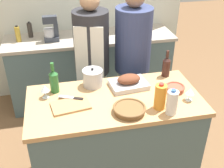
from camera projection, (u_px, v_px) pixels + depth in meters
name	position (u px, v px, depth m)	size (l,w,h in m)	color
kitchen_island	(114.00, 140.00, 2.59)	(1.46, 0.73, 0.93)	#4C666B
back_counter	(91.00, 68.00, 3.82)	(2.16, 0.60, 0.93)	#4C666B
back_wall	(85.00, 2.00, 3.70)	(2.66, 0.10, 2.55)	silver
roasting_pan	(129.00, 82.00, 2.50)	(0.35, 0.26, 0.12)	#BCBCC1
wicker_basket	(129.00, 109.00, 2.18)	(0.26, 0.26, 0.05)	brown
cutting_board	(71.00, 105.00, 2.26)	(0.33, 0.24, 0.02)	#AD7F51
stock_pot	(93.00, 78.00, 2.50)	(0.18, 0.18, 0.18)	#B7B7BC
mixing_bowl	(175.00, 88.00, 2.45)	(0.17, 0.17, 0.05)	#A84C38
juice_jug	(160.00, 97.00, 2.19)	(0.09, 0.09, 0.23)	orange
milk_jug	(172.00, 102.00, 2.13)	(0.09, 0.09, 0.21)	white
wine_bottle_green	(166.00, 66.00, 2.64)	(0.07, 0.07, 0.26)	#381E19
wine_bottle_dark	(54.00, 81.00, 2.39)	(0.08, 0.08, 0.28)	#28662D
wine_glass_left	(45.00, 89.00, 2.32)	(0.08, 0.08, 0.12)	silver
wine_glass_right	(190.00, 91.00, 2.29)	(0.08, 0.08, 0.12)	silver
knife_chef	(72.00, 98.00, 2.33)	(0.20, 0.11, 0.01)	#B7B7BC
stand_mixer	(51.00, 31.00, 3.40)	(0.18, 0.14, 0.31)	#333842
condiment_bottle_tall	(18.00, 34.00, 3.40)	(0.06, 0.06, 0.20)	#B28E2D
condiment_bottle_short	(30.00, 30.00, 3.52)	(0.06, 0.06, 0.20)	#332D28
condiment_bottle_extra	(88.00, 25.00, 3.66)	(0.06, 0.06, 0.20)	#332D28
person_cook_aproned	(92.00, 62.00, 2.99)	(0.37, 0.40, 1.65)	beige
person_cook_guest	(132.00, 59.00, 3.03)	(0.38, 0.38, 1.68)	beige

